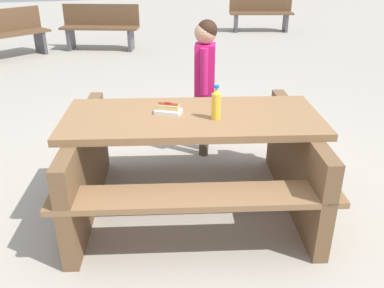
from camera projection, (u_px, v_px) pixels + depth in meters
name	position (u px, v px, depth m)	size (l,w,h in m)	color
ground_plane	(192.00, 205.00, 3.19)	(30.00, 30.00, 0.00)	#ADA599
picnic_table	(192.00, 154.00, 3.00)	(2.06, 1.76, 0.75)	olive
soda_bottle	(216.00, 104.00, 2.76)	(0.06, 0.06, 0.24)	yellow
hotdog_tray	(168.00, 109.00, 2.88)	(0.21, 0.18, 0.08)	white
child_in_coat	(205.00, 71.00, 3.69)	(0.23, 0.30, 1.26)	brown
park_bench_near	(101.00, 26.00, 8.02)	(1.55, 0.86, 0.85)	brown
park_bench_mid	(6.00, 33.00, 7.35)	(1.48, 1.14, 0.85)	brown
park_bench_far	(261.00, 12.00, 9.85)	(1.55, 0.76, 0.85)	brown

